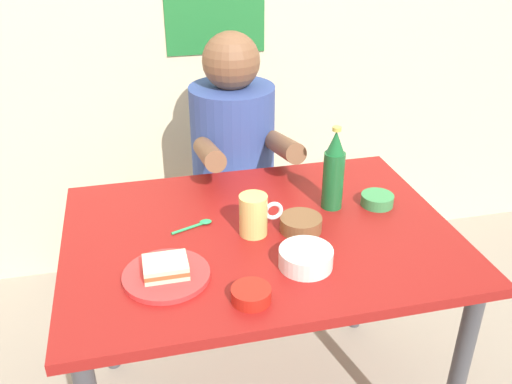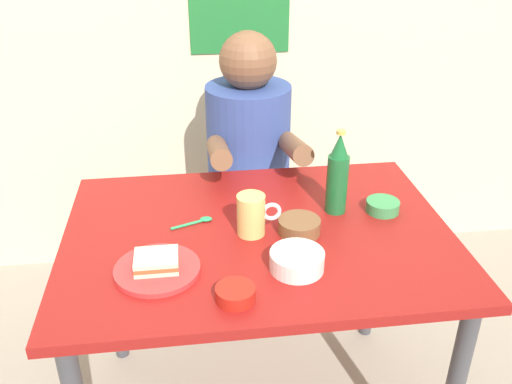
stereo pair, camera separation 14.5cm
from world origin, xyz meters
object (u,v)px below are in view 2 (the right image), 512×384
beer_bottle (338,176)px  person_seated (249,139)px  plate_orange (157,269)px  dining_table (258,258)px  stool (249,230)px  rice_bowl_white (297,260)px  sandwich (156,261)px  beer_mug (252,215)px

beer_bottle → person_seated: bearing=110.7°
person_seated → plate_orange: person_seated is taller
dining_table → stool: dining_table is taller
plate_orange → stool: bearing=67.5°
rice_bowl_white → sandwich: bearing=174.6°
beer_mug → rice_bowl_white: 0.21m
person_seated → beer_mug: 0.63m
stool → beer_bottle: bearing=-69.7°
person_seated → beer_bottle: 0.58m
stool → rice_bowl_white: rice_bowl_white is taller
plate_orange → rice_bowl_white: (0.35, -0.03, 0.02)m
sandwich → plate_orange: bearing=0.0°
beer_bottle → stool: bearing=110.3°
dining_table → plate_orange: plate_orange is taller
beer_mug → beer_bottle: bearing=19.5°
dining_table → beer_bottle: 0.34m
person_seated → sandwich: person_seated is taller
plate_orange → beer_bottle: size_ratio=0.84×
person_seated → beer_bottle: person_seated is taller
sandwich → dining_table: bearing=29.5°
beer_bottle → rice_bowl_white: (-0.17, -0.28, -0.09)m
stool → rice_bowl_white: 0.92m
sandwich → beer_bottle: bearing=24.9°
plate_orange → beer_mug: 0.31m
dining_table → rice_bowl_white: bearing=-69.0°
plate_orange → rice_bowl_white: size_ratio=1.57×
stool → beer_mug: 0.78m
dining_table → beer_mug: size_ratio=8.73×
sandwich → rice_bowl_white: size_ratio=0.79×
person_seated → plate_orange: size_ratio=3.27×
person_seated → plate_orange: bearing=-112.8°
stool → person_seated: person_seated is taller
beer_bottle → rice_bowl_white: beer_bottle is taller
beer_bottle → plate_orange: bearing=-155.1°
beer_bottle → rice_bowl_white: size_ratio=1.87×
plate_orange → beer_bottle: bearing=24.9°
plate_orange → rice_bowl_white: rice_bowl_white is taller
person_seated → plate_orange: (-0.33, -0.78, -0.02)m
stool → beer_mug: beer_mug is taller
beer_mug → beer_bottle: (0.27, 0.09, 0.06)m
sandwich → beer_mug: 0.30m
sandwich → beer_mug: size_ratio=0.87×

